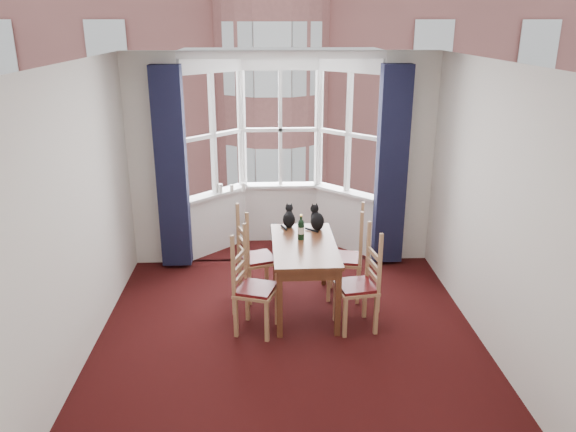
{
  "coord_description": "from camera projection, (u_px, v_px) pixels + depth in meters",
  "views": [
    {
      "loc": [
        -0.22,
        -4.95,
        3.15
      ],
      "look_at": [
        0.03,
        1.05,
        1.05
      ],
      "focal_mm": 35.0,
      "sensor_mm": 36.0,
      "label": 1
    }
  ],
  "objects": [
    {
      "name": "wall_left",
      "position": [
        74.0,
        221.0,
        5.18
      ],
      "size": [
        0.0,
        4.5,
        4.5
      ],
      "primitive_type": "plane",
      "rotation": [
        1.57,
        0.0,
        1.57
      ],
      "color": "silver",
      "rests_on": "floor"
    },
    {
      "name": "curtain_right",
      "position": [
        392.0,
        167.0,
        7.28
      ],
      "size": [
        0.38,
        0.22,
        2.6
      ],
      "primitive_type": "cube",
      "color": "#171834",
      "rests_on": "floor"
    },
    {
      "name": "candle_short",
      "position": [
        232.0,
        188.0,
        7.87
      ],
      "size": [
        0.06,
        0.06,
        0.1
      ],
      "primitive_type": "cylinder",
      "color": "white",
      "rests_on": "bay_window"
    },
    {
      "name": "wine_bottle",
      "position": [
        301.0,
        229.0,
        6.33
      ],
      "size": [
        0.07,
        0.07,
        0.29
      ],
      "color": "black",
      "rests_on": "dining_table"
    },
    {
      "name": "ceiling",
      "position": [
        290.0,
        64.0,
        4.8
      ],
      "size": [
        4.5,
        4.5,
        0.0
      ],
      "primitive_type": "plane",
      "rotation": [
        3.14,
        0.0,
        0.0
      ],
      "color": "white",
      "rests_on": "floor"
    },
    {
      "name": "candle_tall",
      "position": [
        220.0,
        188.0,
        7.83
      ],
      "size": [
        0.06,
        0.06,
        0.13
      ],
      "primitive_type": "cylinder",
      "color": "white",
      "rests_on": "bay_window"
    },
    {
      "name": "floor",
      "position": [
        289.0,
        347.0,
        5.72
      ],
      "size": [
        4.5,
        4.5,
        0.0
      ],
      "primitive_type": "plane",
      "color": "black",
      "rests_on": "ground"
    },
    {
      "name": "dining_table",
      "position": [
        304.0,
        253.0,
        6.28
      ],
      "size": [
        0.73,
        1.33,
        0.8
      ],
      "color": "brown",
      "rests_on": "floor"
    },
    {
      "name": "tenement_building",
      "position": [
        271.0,
        70.0,
        18.41
      ],
      "size": [
        18.4,
        7.8,
        15.2
      ],
      "color": "#A45C54",
      "rests_on": "street"
    },
    {
      "name": "curtain_left",
      "position": [
        172.0,
        169.0,
        7.17
      ],
      "size": [
        0.38,
        0.22,
        2.6
      ],
      "primitive_type": "cube",
      "color": "#171834",
      "rests_on": "floor"
    },
    {
      "name": "candle_extra",
      "position": [
        244.0,
        187.0,
        7.89
      ],
      "size": [
        0.05,
        0.05,
        0.12
      ],
      "primitive_type": "cylinder",
      "color": "white",
      "rests_on": "bay_window"
    },
    {
      "name": "street",
      "position": [
        269.0,
        163.0,
        38.12
      ],
      "size": [
        80.0,
        80.0,
        0.0
      ],
      "primitive_type": "plane",
      "color": "#333335",
      "rests_on": "ground"
    },
    {
      "name": "wall_back_pier_left",
      "position": [
        156.0,
        162.0,
        7.32
      ],
      "size": [
        0.7,
        0.12,
        2.8
      ],
      "primitive_type": "cube",
      "color": "silver",
      "rests_on": "floor"
    },
    {
      "name": "cat_left",
      "position": [
        289.0,
        218.0,
        6.72
      ],
      "size": [
        0.17,
        0.22,
        0.29
      ],
      "color": "black",
      "rests_on": "dining_table"
    },
    {
      "name": "chair_left_far",
      "position": [
        251.0,
        261.0,
        6.61
      ],
      "size": [
        0.52,
        0.53,
        0.92
      ],
      "color": "#A97C52",
      "rests_on": "floor"
    },
    {
      "name": "wall_near",
      "position": [
        307.0,
        351.0,
        3.14
      ],
      "size": [
        4.0,
        0.0,
        4.0
      ],
      "primitive_type": "plane",
      "rotation": [
        -1.57,
        0.0,
        0.0
      ],
      "color": "silver",
      "rests_on": "floor"
    },
    {
      "name": "wall_right",
      "position": [
        499.0,
        215.0,
        5.34
      ],
      "size": [
        0.0,
        4.5,
        4.5
      ],
      "primitive_type": "plane",
      "rotation": [
        1.57,
        0.0,
        -1.57
      ],
      "color": "silver",
      "rests_on": "floor"
    },
    {
      "name": "chair_right_far",
      "position": [
        353.0,
        260.0,
        6.63
      ],
      "size": [
        0.48,
        0.49,
        0.92
      ],
      "color": "#A97C52",
      "rests_on": "floor"
    },
    {
      "name": "cat_right",
      "position": [
        317.0,
        220.0,
        6.64
      ],
      "size": [
        0.23,
        0.26,
        0.31
      ],
      "color": "black",
      "rests_on": "dining_table"
    },
    {
      "name": "bay_window",
      "position": [
        281.0,
        152.0,
        7.86
      ],
      "size": [
        2.76,
        0.94,
        2.8
      ],
      "color": "white",
      "rests_on": "floor"
    },
    {
      "name": "chair_right_near",
      "position": [
        364.0,
        287.0,
        5.96
      ],
      "size": [
        0.46,
        0.48,
        0.92
      ],
      "color": "#A97C52",
      "rests_on": "floor"
    },
    {
      "name": "wall_back_pier_right",
      "position": [
        406.0,
        160.0,
        7.45
      ],
      "size": [
        0.7,
        0.12,
        2.8
      ],
      "primitive_type": "cube",
      "color": "silver",
      "rests_on": "floor"
    },
    {
      "name": "chair_left_near",
      "position": [
        248.0,
        289.0,
        5.9
      ],
      "size": [
        0.51,
        0.52,
        0.92
      ],
      "color": "#A97C52",
      "rests_on": "floor"
    }
  ]
}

